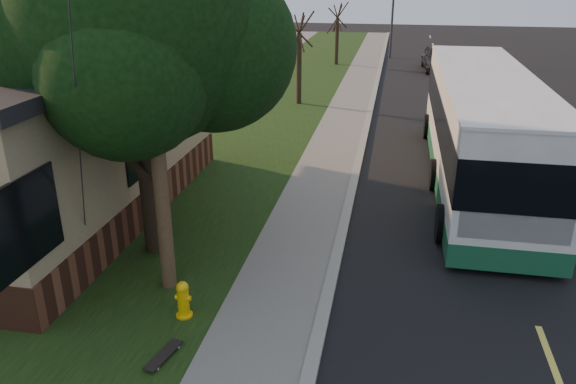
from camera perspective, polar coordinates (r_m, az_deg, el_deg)
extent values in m
plane|color=black|center=(10.63, 3.20, -14.23)|extent=(120.00, 120.00, 0.00)
cube|color=black|center=(19.77, 18.85, 2.29)|extent=(8.00, 80.00, 0.01)
cube|color=gray|center=(19.56, 7.22, 3.29)|extent=(0.25, 80.00, 0.12)
cube|color=slate|center=(19.64, 4.31, 3.43)|extent=(2.00, 80.00, 0.08)
cube|color=black|center=(20.31, -5.56, 4.00)|extent=(5.00, 80.00, 0.07)
cylinder|color=yellow|center=(11.00, -10.56, -11.06)|extent=(0.22, 0.22, 0.55)
sphere|color=yellow|center=(10.82, -10.69, -9.52)|extent=(0.24, 0.24, 0.24)
cylinder|color=yellow|center=(10.93, -10.61, -10.51)|extent=(0.30, 0.10, 0.10)
cylinder|color=yellow|center=(10.93, -10.61, -10.51)|extent=(0.10, 0.18, 0.10)
cylinder|color=yellow|center=(11.14, -10.47, -12.16)|extent=(0.32, 0.32, 0.04)
cylinder|color=#473321|center=(10.60, -13.84, 12.12)|extent=(0.30, 0.30, 9.00)
cylinder|color=#2D2D30|center=(10.22, -20.58, 6.57)|extent=(2.52, 3.21, 7.60)
cylinder|color=black|center=(12.91, -13.82, 2.32)|extent=(0.56, 0.56, 4.00)
sphere|color=black|center=(12.24, -15.22, 16.56)|extent=(5.20, 5.20, 5.20)
sphere|color=black|center=(12.34, -7.65, 14.33)|extent=(3.60, 3.60, 3.60)
sphere|color=black|center=(12.49, -21.02, 14.60)|extent=(3.80, 3.80, 3.80)
sphere|color=black|center=(11.07, -16.21, 11.23)|extent=(3.20, 3.20, 3.20)
cylinder|color=black|center=(27.29, 1.13, 12.38)|extent=(0.24, 0.24, 3.30)
cylinder|color=black|center=(27.06, 1.15, 15.83)|extent=(1.38, 0.57, 2.01)
cylinder|color=black|center=(27.06, 1.15, 15.83)|extent=(0.74, 1.21, 1.58)
cylinder|color=black|center=(27.06, 1.15, 15.83)|extent=(0.65, 1.05, 1.95)
cylinder|color=black|center=(27.06, 1.15, 15.83)|extent=(1.28, 0.53, 1.33)
cylinder|color=black|center=(27.06, 1.15, 15.83)|extent=(0.75, 1.21, 1.70)
cylinder|color=black|center=(39.01, 4.98, 15.01)|extent=(0.24, 0.24, 3.03)
cylinder|color=black|center=(38.86, 5.06, 17.22)|extent=(1.38, 0.57, 2.01)
cylinder|color=black|center=(38.86, 5.06, 17.22)|extent=(0.74, 1.21, 1.58)
cylinder|color=black|center=(38.86, 5.06, 17.22)|extent=(0.65, 1.05, 1.95)
cylinder|color=black|center=(38.86, 5.06, 17.22)|extent=(1.28, 0.53, 1.33)
cylinder|color=black|center=(38.86, 5.06, 17.22)|extent=(0.75, 1.21, 1.70)
cylinder|color=#2D2D30|center=(42.67, 10.53, 16.91)|extent=(0.16, 0.16, 5.50)
cube|color=silver|center=(18.06, 19.05, 6.76)|extent=(2.56, 12.30, 2.77)
cube|color=#185533|center=(18.46, 18.51, 2.47)|extent=(2.58, 12.32, 0.56)
cube|color=black|center=(18.01, 19.13, 7.39)|extent=(2.60, 12.34, 1.13)
cube|color=black|center=(12.37, 22.35, -1.24)|extent=(2.26, 0.06, 1.64)
cube|color=yellow|center=(11.94, 23.30, 4.89)|extent=(1.64, 0.06, 0.36)
cube|color=#FFF2CC|center=(12.71, 18.20, -5.92)|extent=(0.26, 0.04, 0.15)
cube|color=#FFF2CC|center=(13.02, 24.94, -6.25)|extent=(0.26, 0.04, 0.15)
cube|color=silver|center=(17.78, 19.62, 11.12)|extent=(2.61, 12.35, 0.08)
cylinder|color=black|center=(14.13, 15.41, -3.10)|extent=(0.29, 0.94, 0.94)
cylinder|color=black|center=(14.60, 25.46, -3.71)|extent=(0.29, 0.94, 0.94)
cylinder|color=black|center=(17.36, 14.71, 1.71)|extent=(0.29, 0.94, 0.94)
cylinder|color=black|center=(17.74, 22.97, 1.09)|extent=(0.29, 0.94, 0.94)
cylinder|color=black|center=(22.63, 14.02, 6.48)|extent=(0.29, 0.94, 0.94)
cylinder|color=black|center=(22.93, 20.43, 5.94)|extent=(0.29, 0.94, 0.94)
cube|color=black|center=(10.14, -12.53, -15.83)|extent=(0.41, 0.91, 0.02)
cylinder|color=silver|center=(9.98, -13.57, -16.98)|extent=(0.21, 0.10, 0.06)
cylinder|color=silver|center=(10.37, -11.50, -15.11)|extent=(0.21, 0.10, 0.06)
cube|color=#133218|center=(18.51, -24.60, 2.40)|extent=(1.69, 1.41, 1.31)
cube|color=#133218|center=(18.31, -24.94, 4.46)|extent=(1.75, 1.47, 0.09)
imported|color=black|center=(38.18, 15.05, 13.04)|extent=(2.24, 4.85, 1.61)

